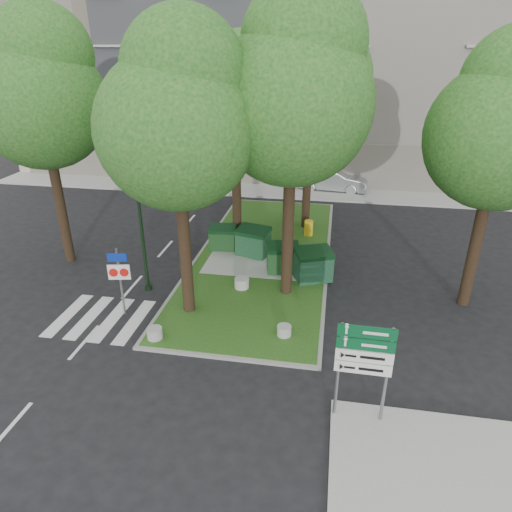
% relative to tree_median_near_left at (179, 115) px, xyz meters
% --- Properties ---
extents(ground, '(120.00, 120.00, 0.00)m').
position_rel_tree_median_near_left_xyz_m(ground, '(1.41, -2.56, -7.32)').
color(ground, black).
rests_on(ground, ground).
extents(median_island, '(6.00, 16.00, 0.12)m').
position_rel_tree_median_near_left_xyz_m(median_island, '(1.91, 5.44, -7.26)').
color(median_island, '#194B15').
rests_on(median_island, ground).
extents(median_kerb, '(6.30, 16.30, 0.10)m').
position_rel_tree_median_near_left_xyz_m(median_kerb, '(1.91, 5.44, -7.27)').
color(median_kerb, gray).
rests_on(median_kerb, ground).
extents(sidewalk_corner, '(5.00, 4.00, 0.12)m').
position_rel_tree_median_near_left_xyz_m(sidewalk_corner, '(7.91, -6.06, -7.26)').
color(sidewalk_corner, '#999993').
rests_on(sidewalk_corner, ground).
extents(building_sidewalk, '(42.00, 3.00, 0.12)m').
position_rel_tree_median_near_left_xyz_m(building_sidewalk, '(1.41, 15.94, -7.26)').
color(building_sidewalk, '#999993').
rests_on(building_sidewalk, ground).
extents(zebra_crossing, '(5.00, 3.00, 0.01)m').
position_rel_tree_median_near_left_xyz_m(zebra_crossing, '(-2.34, -1.06, -7.31)').
color(zebra_crossing, silver).
rests_on(zebra_crossing, ground).
extents(apartment_building, '(41.00, 12.00, 16.00)m').
position_rel_tree_median_near_left_xyz_m(apartment_building, '(1.41, 23.44, 0.68)').
color(apartment_building, tan).
rests_on(apartment_building, ground).
extents(tree_median_near_left, '(5.20, 5.20, 10.53)m').
position_rel_tree_median_near_left_xyz_m(tree_median_near_left, '(0.00, 0.00, 0.00)').
color(tree_median_near_left, black).
rests_on(tree_median_near_left, ground).
extents(tree_median_near_right, '(5.60, 5.60, 11.46)m').
position_rel_tree_median_near_left_xyz_m(tree_median_near_right, '(3.50, 2.00, 0.67)').
color(tree_median_near_right, black).
rests_on(tree_median_near_right, ground).
extents(tree_median_mid, '(4.80, 4.80, 9.99)m').
position_rel_tree_median_near_left_xyz_m(tree_median_mid, '(0.50, 6.50, -0.34)').
color(tree_median_mid, black).
rests_on(tree_median_mid, ground).
extents(tree_median_far, '(5.80, 5.80, 11.93)m').
position_rel_tree_median_near_left_xyz_m(tree_median_far, '(3.70, 9.50, 1.00)').
color(tree_median_far, black).
rests_on(tree_median_far, ground).
extents(tree_street_left, '(5.40, 5.40, 11.00)m').
position_rel_tree_median_near_left_xyz_m(tree_street_left, '(-7.00, 3.50, 0.33)').
color(tree_street_left, black).
rests_on(tree_street_left, ground).
extents(tree_street_right, '(5.00, 5.00, 10.06)m').
position_rel_tree_median_near_left_xyz_m(tree_street_right, '(10.50, 2.50, -0.33)').
color(tree_street_right, black).
rests_on(tree_street_right, ground).
extents(dumpster_a, '(1.37, 1.02, 1.20)m').
position_rel_tree_median_near_left_xyz_m(dumpster_a, '(-0.17, 5.72, -6.62)').
color(dumpster_a, '#0E3410').
rests_on(dumpster_a, median_island).
extents(dumpster_b, '(1.74, 1.43, 1.40)m').
position_rel_tree_median_near_left_xyz_m(dumpster_b, '(1.43, 5.28, -6.53)').
color(dumpster_b, '#123F21').
rests_on(dumpster_b, median_island).
extents(dumpster_c, '(1.57, 1.23, 1.31)m').
position_rel_tree_median_near_left_xyz_m(dumpster_c, '(3.03, 3.79, -6.57)').
color(dumpster_c, '#113814').
rests_on(dumpster_c, median_island).
extents(dumpster_d, '(1.83, 1.58, 1.43)m').
position_rel_tree_median_near_left_xyz_m(dumpster_d, '(4.41, 3.24, -6.51)').
color(dumpster_d, '#123B23').
rests_on(dumpster_d, median_island).
extents(bollard_left, '(0.54, 0.54, 0.38)m').
position_rel_tree_median_near_left_xyz_m(bollard_left, '(-0.69, -2.06, -7.01)').
color(bollard_left, '#9F9E9A').
rests_on(bollard_left, median_island).
extents(bollard_right, '(0.50, 0.50, 0.36)m').
position_rel_tree_median_near_left_xyz_m(bollard_right, '(3.69, -1.11, -7.02)').
color(bollard_right, '#9FA09B').
rests_on(bollard_right, median_island).
extents(bollard_mid, '(0.60, 0.60, 0.43)m').
position_rel_tree_median_near_left_xyz_m(bollard_mid, '(1.55, 1.97, -6.98)').
color(bollard_mid, '#A9A8A3').
rests_on(bollard_mid, median_island).
extents(litter_bin, '(0.46, 0.46, 0.80)m').
position_rel_tree_median_near_left_xyz_m(litter_bin, '(3.88, 8.22, -6.80)').
color(litter_bin, yellow).
rests_on(litter_bin, median_island).
extents(street_lamp, '(0.42, 0.42, 5.25)m').
position_rel_tree_median_near_left_xyz_m(street_lamp, '(-2.33, 1.36, -4.02)').
color(street_lamp, black).
rests_on(street_lamp, ground).
extents(traffic_sign_pole, '(0.81, 0.20, 2.71)m').
position_rel_tree_median_near_left_xyz_m(traffic_sign_pole, '(-2.49, -0.59, -5.58)').
color(traffic_sign_pole, slate).
rests_on(traffic_sign_pole, ground).
extents(directional_sign, '(1.47, 0.11, 2.93)m').
position_rel_tree_median_near_left_xyz_m(directional_sign, '(6.11, -4.56, -5.25)').
color(directional_sign, slate).
rests_on(directional_sign, sidewalk_corner).
extents(car_white, '(3.68, 1.65, 1.23)m').
position_rel_tree_median_near_left_xyz_m(car_white, '(-5.58, 13.35, -6.70)').
color(car_white, silver).
rests_on(car_white, ground).
extents(car_silver, '(4.90, 2.13, 1.57)m').
position_rel_tree_median_near_left_xyz_m(car_silver, '(4.91, 16.94, -6.53)').
color(car_silver, '#919498').
rests_on(car_silver, ground).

